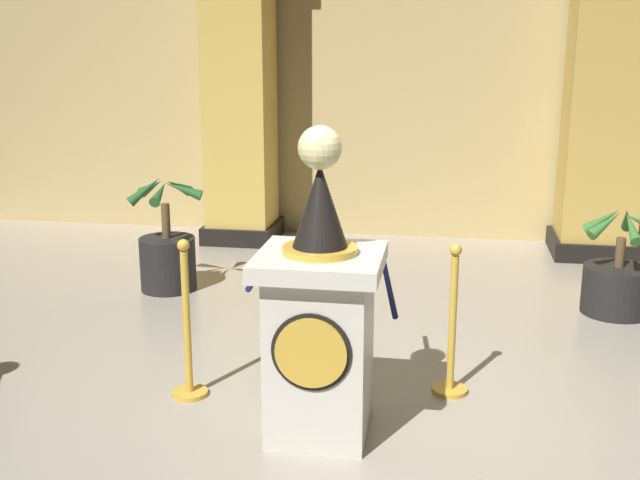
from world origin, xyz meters
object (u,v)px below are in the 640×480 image
Objects in this scene: pedestal_clock at (320,320)px; stanchion_near at (452,342)px; stanchion_far at (188,342)px; potted_palm_left at (167,255)px; potted_palm_right at (617,282)px.

stanchion_near is at bearing 41.70° from pedestal_clock.
potted_palm_left is (-0.94, 2.17, -0.04)m from stanchion_far.
stanchion_far is 2.36m from potted_palm_left.
stanchion_far is at bearing -66.59° from potted_palm_left.
pedestal_clock is 3.16m from potted_palm_left.
pedestal_clock reaches higher than stanchion_far.
stanchion_far is 3.79m from potted_palm_right.
pedestal_clock is at bearing -138.30° from stanchion_near.
pedestal_clock reaches higher than potted_palm_right.
potted_palm_left is at bearing 126.71° from pedestal_clock.
potted_palm_left reaches higher than potted_palm_right.
stanchion_far is (-0.94, 0.35, -0.34)m from pedestal_clock.
potted_palm_left is (-2.65, 1.83, -0.02)m from stanchion_near.
stanchion_near is at bearing -127.42° from potted_palm_right.
potted_palm_left is at bearing -179.99° from potted_palm_right.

